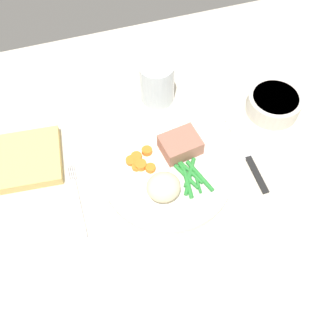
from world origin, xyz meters
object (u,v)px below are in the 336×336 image
object	(u,v)px
meat_portion	(179,145)
salad_bowl	(274,103)
water_glass	(156,85)
dinner_plate	(168,173)
fork	(77,200)
knife	(246,154)
napkin	(30,159)

from	to	relation	value
meat_portion	salad_bowl	size ratio (longest dim) A/B	0.65
meat_portion	water_glass	bearing A→B (deg)	89.76
meat_portion	dinner_plate	bearing A→B (deg)	-130.60
fork	knife	world-z (taller)	knife
water_glass	napkin	distance (cm)	31.45
meat_portion	fork	size ratio (longest dim) A/B	0.47
water_glass	salad_bowl	world-z (taller)	water_glass
water_glass	salad_bowl	xyz separation A→B (cm)	(24.06, -11.32, -1.72)
salad_bowl	napkin	world-z (taller)	salad_bowl
water_glass	knife	bearing A→B (deg)	-56.92
meat_portion	napkin	bearing A→B (deg)	166.07
dinner_plate	salad_bowl	distance (cm)	29.27
water_glass	napkin	bearing A→B (deg)	-163.06
meat_portion	napkin	distance (cm)	30.86
meat_portion	fork	distance (cm)	22.96
fork	meat_portion	bearing A→B (deg)	9.19
knife	meat_portion	bearing A→B (deg)	163.00
fork	napkin	distance (cm)	14.04
fork	napkin	size ratio (longest dim) A/B	1.22
knife	dinner_plate	bearing A→B (deg)	179.93
knife	napkin	xyz separation A→B (cm)	(-43.58, 11.83, 0.86)
knife	napkin	size ratio (longest dim) A/B	1.51
dinner_plate	napkin	size ratio (longest dim) A/B	1.93
fork	knife	size ratio (longest dim) A/B	0.81
napkin	salad_bowl	bearing A→B (deg)	-2.34
dinner_plate	water_glass	bearing A→B (deg)	80.07
water_glass	salad_bowl	distance (cm)	26.65
knife	water_glass	distance (cm)	25.32
fork	knife	xyz separation A→B (cm)	(36.03, -0.03, -0.00)
fork	water_glass	size ratio (longest dim) A/B	1.67
fork	water_glass	world-z (taller)	water_glass
meat_portion	knife	distance (cm)	14.75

